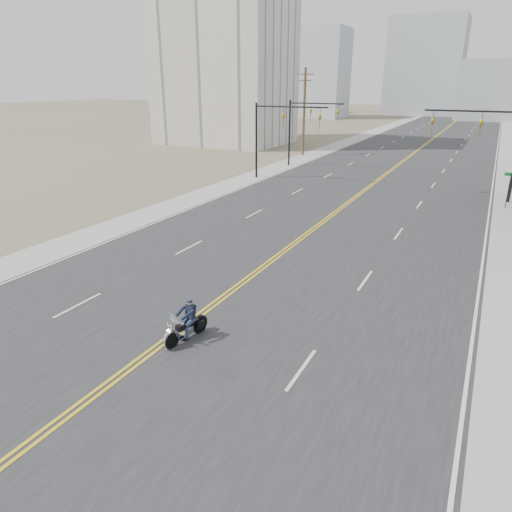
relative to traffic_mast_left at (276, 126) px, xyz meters
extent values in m
plane|color=#776D56|center=(8.98, -32.00, -4.94)|extent=(400.00, 400.00, 0.00)
cube|color=#303033|center=(8.98, 38.00, -4.93)|extent=(20.00, 200.00, 0.01)
cube|color=#A5A5A0|center=(-2.52, 38.00, -4.93)|extent=(3.00, 200.00, 0.01)
cube|color=#A5A5A0|center=(20.48, 38.00, -4.93)|extent=(3.00, 200.00, 0.01)
cylinder|color=black|center=(-2.02, 0.00, -1.44)|extent=(0.20, 0.20, 7.00)
cylinder|color=black|center=(1.48, 0.00, 1.76)|extent=(7.00, 0.14, 0.14)
imported|color=#BF8C0C|center=(0.78, 0.00, 1.11)|extent=(0.21, 0.26, 1.30)
imported|color=#BF8C0C|center=(4.28, 0.00, 1.11)|extent=(0.21, 0.26, 1.30)
cylinder|color=black|center=(16.48, 0.00, 1.76)|extent=(7.00, 0.14, 0.14)
imported|color=#BF8C0C|center=(17.18, 0.00, 1.11)|extent=(0.21, 0.26, 1.30)
imported|color=#BF8C0C|center=(13.68, 0.00, 1.11)|extent=(0.21, 0.26, 1.30)
cylinder|color=black|center=(-2.02, 8.00, -1.44)|extent=(0.20, 0.20, 7.00)
cylinder|color=black|center=(0.98, 8.00, 1.76)|extent=(6.00, 0.14, 0.14)
imported|color=#BF8C0C|center=(0.38, 8.00, 1.11)|extent=(0.21, 0.26, 1.30)
imported|color=#BF8C0C|center=(3.38, 8.00, 1.11)|extent=(0.21, 0.26, 1.30)
cylinder|color=black|center=(19.78, -2.00, -3.64)|extent=(0.06, 0.06, 2.60)
cube|color=#0C5926|center=(19.78, -2.00, -2.44)|extent=(0.90, 0.03, 0.25)
cylinder|color=brown|center=(-3.52, 16.00, 0.31)|extent=(0.30, 0.30, 10.50)
cube|color=brown|center=(-3.52, 16.00, 4.76)|extent=(2.20, 0.12, 0.12)
cube|color=brown|center=(-3.52, 16.00, 4.06)|extent=(1.60, 0.12, 0.12)
cube|color=silver|center=(-19.02, 23.00, 10.06)|extent=(18.00, 14.00, 30.00)
cube|color=#B7BCC6|center=(-26.02, 83.00, 6.06)|extent=(14.00, 12.00, 22.00)
cube|color=#ADB2B7|center=(16.98, 93.00, 2.06)|extent=(18.00, 14.00, 14.00)
cube|color=#ADB2B7|center=(-3.02, 108.00, 8.06)|extent=(20.00, 15.00, 26.00)
cube|color=#ADB2B7|center=(-41.02, 98.00, 3.06)|extent=(12.00, 12.00, 16.00)
camera|label=1|loc=(18.36, -39.75, 3.74)|focal=32.00mm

